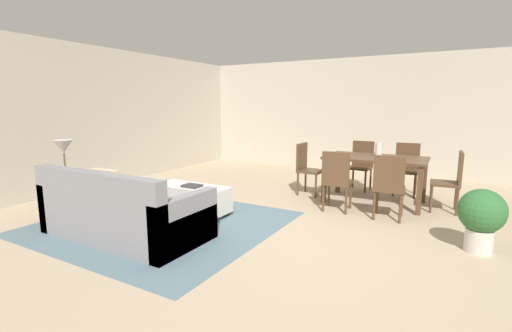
{
  "coord_description": "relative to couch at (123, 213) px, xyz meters",
  "views": [
    {
      "loc": [
        1.66,
        -3.69,
        1.59
      ],
      "look_at": [
        -1.0,
        0.98,
        0.67
      ],
      "focal_mm": 24.93,
      "sensor_mm": 36.0,
      "label": 1
    }
  ],
  "objects": [
    {
      "name": "ground_plane",
      "position": [
        1.8,
        0.88,
        -0.29
      ],
      "size": [
        10.8,
        10.8,
        0.0
      ],
      "primitive_type": "plane",
      "color": "tan"
    },
    {
      "name": "potted_plant",
      "position": [
        3.75,
        1.6,
        0.12
      ],
      "size": [
        0.48,
        0.48,
        0.7
      ],
      "color": "beige",
      "rests_on": "ground_plane"
    },
    {
      "name": "book_on_ottoman",
      "position": [
        0.18,
        1.08,
        0.15
      ],
      "size": [
        0.26,
        0.2,
        0.03
      ],
      "primitive_type": "cube",
      "rotation": [
        0.0,
        0.0,
        0.01
      ],
      "color": "#333338",
      "rests_on": "ottoman_table"
    },
    {
      "name": "wall_left",
      "position": [
        -2.7,
        1.38,
        1.06
      ],
      "size": [
        0.12,
        11.0,
        2.7
      ],
      "primitive_type": "cube",
      "color": "#BCB2A0",
      "rests_on": "ground_plane"
    },
    {
      "name": "ottoman_table",
      "position": [
        0.12,
        1.14,
        -0.05
      ],
      "size": [
        1.15,
        0.47,
        0.42
      ],
      "color": "silver",
      "rests_on": "ground_plane"
    },
    {
      "name": "dining_chair_head_east",
      "position": [
        3.44,
        3.11,
        0.23
      ],
      "size": [
        0.42,
        0.42,
        0.92
      ],
      "color": "#513823",
      "rests_on": "ground_plane"
    },
    {
      "name": "table_lamp",
      "position": [
        -1.32,
        0.14,
        0.7
      ],
      "size": [
        0.26,
        0.26,
        0.53
      ],
      "color": "brown",
      "rests_on": "side_table"
    },
    {
      "name": "side_table",
      "position": [
        -1.32,
        0.14,
        0.17
      ],
      "size": [
        0.4,
        0.4,
        0.58
      ],
      "color": "olive",
      "rests_on": "ground_plane"
    },
    {
      "name": "couch",
      "position": [
        0.0,
        0.0,
        0.0
      ],
      "size": [
        2.03,
        0.98,
        0.86
      ],
      "color": "gray",
      "rests_on": "ground_plane"
    },
    {
      "name": "area_rug",
      "position": [
        0.06,
        0.6,
        -0.29
      ],
      "size": [
        3.0,
        2.8,
        0.01
      ],
      "primitive_type": "cube",
      "color": "slate",
      "rests_on": "ground_plane"
    },
    {
      "name": "dining_chair_near_right",
      "position": [
        2.69,
        2.26,
        0.23
      ],
      "size": [
        0.43,
        0.43,
        0.92
      ],
      "color": "#513823",
      "rests_on": "ground_plane"
    },
    {
      "name": "dining_chair_far_right",
      "position": [
        2.71,
        3.95,
        0.23
      ],
      "size": [
        0.42,
        0.42,
        0.92
      ],
      "color": "#513823",
      "rests_on": "ground_plane"
    },
    {
      "name": "dining_chair_near_left",
      "position": [
        1.94,
        2.29,
        0.23
      ],
      "size": [
        0.43,
        0.43,
        0.92
      ],
      "color": "#513823",
      "rests_on": "ground_plane"
    },
    {
      "name": "vase_centerpiece",
      "position": [
        2.36,
        3.16,
        0.58
      ],
      "size": [
        0.11,
        0.11,
        0.23
      ],
      "primitive_type": "cylinder",
      "color": "silver",
      "rests_on": "dining_table"
    },
    {
      "name": "wall_back",
      "position": [
        1.8,
        5.88,
        1.06
      ],
      "size": [
        9.0,
        0.12,
        2.7
      ],
      "primitive_type": "cube",
      "color": "#BCB2A0",
      "rests_on": "ground_plane"
    },
    {
      "name": "dining_table",
      "position": [
        2.33,
        3.11,
        0.37
      ],
      "size": [
        1.55,
        0.91,
        0.76
      ],
      "color": "#513823",
      "rests_on": "ground_plane"
    },
    {
      "name": "dining_chair_head_west",
      "position": [
        1.15,
        3.08,
        0.23
      ],
      "size": [
        0.41,
        0.41,
        0.92
      ],
      "color": "#513823",
      "rests_on": "ground_plane"
    },
    {
      "name": "dining_chair_far_left",
      "position": [
        1.91,
        3.93,
        0.23
      ],
      "size": [
        0.43,
        0.43,
        0.92
      ],
      "color": "#513823",
      "rests_on": "ground_plane"
    }
  ]
}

